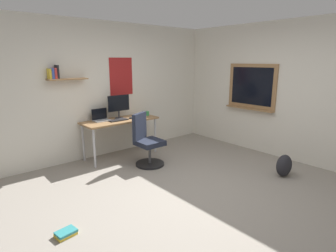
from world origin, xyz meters
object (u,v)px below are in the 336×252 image
(computer_mouse, at_px, (131,118))
(coffee_mug, at_px, (147,113))
(laptop, at_px, (101,118))
(keyboard, at_px, (119,120))
(book_stack_on_floor, at_px, (66,233))
(backpack, at_px, (284,165))
(desk, at_px, (120,123))
(monitor_primary, at_px, (119,105))
(office_chair, at_px, (147,143))

(computer_mouse, xyz_separation_m, coffee_mug, (0.43, 0.05, 0.03))
(laptop, relative_size, keyboard, 0.84)
(book_stack_on_floor, bearing_deg, backpack, -12.40)
(desk, height_order, coffee_mug, coffee_mug)
(laptop, xyz_separation_m, backpack, (1.86, -2.74, -0.62))
(monitor_primary, distance_m, backpack, 3.19)
(laptop, bearing_deg, keyboard, -39.67)
(office_chair, relative_size, keyboard, 2.57)
(desk, height_order, monitor_primary, monitor_primary)
(desk, relative_size, backpack, 4.05)
(office_chair, xyz_separation_m, monitor_primary, (-0.07, 0.80, 0.61))
(office_chair, distance_m, book_stack_on_floor, 2.28)
(backpack, distance_m, book_stack_on_floor, 3.43)
(desk, relative_size, office_chair, 1.55)
(office_chair, bearing_deg, computer_mouse, 81.51)
(coffee_mug, relative_size, book_stack_on_floor, 0.40)
(office_chair, xyz_separation_m, backpack, (1.42, -1.88, -0.23))
(office_chair, distance_m, coffee_mug, 0.95)
(desk, height_order, backpack, desk)
(monitor_primary, height_order, coffee_mug, monitor_primary)
(desk, height_order, keyboard, keyboard)
(laptop, relative_size, computer_mouse, 2.98)
(keyboard, bearing_deg, book_stack_on_floor, -134.35)
(coffee_mug, xyz_separation_m, backpack, (0.89, -2.57, -0.61))
(laptop, bearing_deg, backpack, -55.73)
(coffee_mug, xyz_separation_m, book_stack_on_floor, (-2.46, -1.83, -0.76))
(keyboard, bearing_deg, laptop, 140.33)
(desk, xyz_separation_m, backpack, (1.53, -2.59, -0.49))
(laptop, bearing_deg, computer_mouse, -21.70)
(laptop, distance_m, book_stack_on_floor, 2.61)
(monitor_primary, bearing_deg, laptop, 172.56)
(desk, relative_size, monitor_primary, 3.18)
(office_chair, height_order, laptop, laptop)
(computer_mouse, bearing_deg, laptop, 158.30)
(monitor_primary, height_order, book_stack_on_floor, monitor_primary)
(monitor_primary, relative_size, computer_mouse, 4.46)
(office_chair, relative_size, book_stack_on_floor, 4.11)
(monitor_primary, relative_size, backpack, 1.27)
(coffee_mug, bearing_deg, keyboard, -175.98)
(monitor_primary, relative_size, book_stack_on_floor, 2.01)
(laptop, relative_size, coffee_mug, 3.37)
(book_stack_on_floor, bearing_deg, computer_mouse, 41.40)
(laptop, xyz_separation_m, keyboard, (0.26, -0.21, -0.04))
(backpack, bearing_deg, monitor_primary, 119.08)
(monitor_primary, bearing_deg, computer_mouse, -44.45)
(desk, relative_size, laptop, 4.76)
(monitor_primary, xyz_separation_m, book_stack_on_floor, (-1.85, -1.95, -0.99))
(office_chair, bearing_deg, backpack, -53.00)
(desk, xyz_separation_m, coffee_mug, (0.64, -0.02, 0.12))
(office_chair, xyz_separation_m, laptop, (-0.44, 0.85, 0.39))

